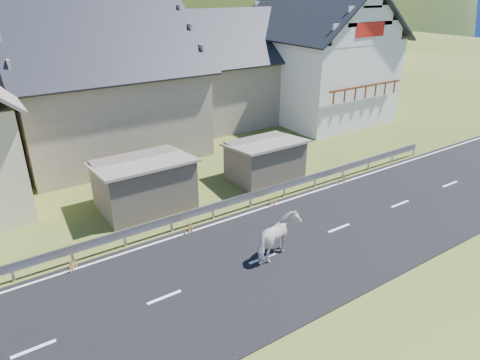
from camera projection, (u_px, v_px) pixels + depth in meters
ground at (262, 259)px, 16.08m from camera, size 160.00×160.00×0.00m
road at (262, 259)px, 16.08m from camera, size 60.00×7.00×0.04m
lane_markings at (262, 258)px, 16.07m from camera, size 60.00×6.60×0.01m
guardrail at (213, 208)px, 18.65m from camera, size 28.10×0.09×0.75m
shed_left at (144, 184)px, 19.56m from camera, size 4.30×3.30×2.40m
shed_right at (265, 161)px, 22.48m from camera, size 3.80×2.90×2.20m
house_stone_a at (100, 75)px, 25.06m from camera, size 10.80×9.80×8.90m
house_stone_b at (227, 62)px, 31.75m from camera, size 9.80×8.80×8.10m
house_white at (315, 49)px, 32.13m from camera, size 8.80×10.80×9.70m
horse at (278, 238)px, 15.83m from camera, size 1.53×2.17×1.67m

